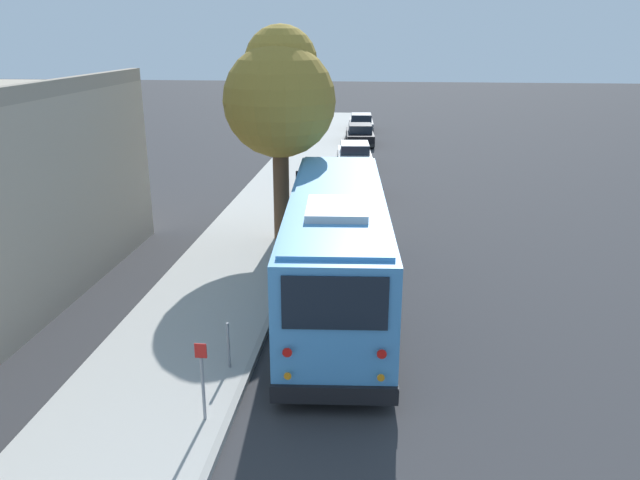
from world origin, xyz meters
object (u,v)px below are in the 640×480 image
street_tree (280,94)px  sign_post_far (228,345)px  sign_post_near (203,381)px  parked_sedan_white (355,156)px  shuttle_bus (337,243)px  parked_sedan_maroon (347,183)px  parked_sedan_gray (361,123)px  parked_sedan_black (360,135)px

street_tree → sign_post_far: (-8.96, -0.28, -4.37)m
sign_post_near → parked_sedan_white: bearing=-3.8°
parked_sedan_white → sign_post_far: 22.01m
shuttle_bus → parked_sedan_maroon: shuttle_bus is taller
parked_sedan_gray → parked_sedan_black: bearing=178.1°
street_tree → sign_post_far: bearing=-178.2°
parked_sedan_maroon → sign_post_near: bearing=170.2°
parked_sedan_maroon → parked_sedan_black: bearing=-4.8°
parked_sedan_maroon → street_tree: street_tree is taller
parked_sedan_maroon → parked_sedan_white: bearing=-5.0°
parked_sedan_black → parked_sedan_gray: bearing=-3.2°
shuttle_bus → sign_post_near: size_ratio=6.79×
parked_sedan_maroon → parked_sedan_black: (13.68, -0.03, 0.01)m
parked_sedan_maroon → parked_sedan_gray: parked_sedan_maroon is taller
sign_post_near → parked_sedan_black: bearing=-2.9°
parked_sedan_maroon → parked_sedan_gray: bearing=-4.3°
shuttle_bus → parked_sedan_gray: bearing=-2.8°
parked_sedan_white → parked_sedan_black: bearing=-4.6°
parked_sedan_maroon → parked_sedan_white: (6.38, -0.03, 0.01)m
parked_sedan_black → sign_post_near: 31.19m
street_tree → parked_sedan_gray: bearing=-3.7°
parked_sedan_maroon → street_tree: 8.18m
sign_post_far → sign_post_near: bearing=180.0°
parked_sedan_black → sign_post_far: (-29.26, 1.58, 0.06)m
parked_sedan_black → parked_sedan_gray: (5.93, 0.15, -0.03)m
street_tree → sign_post_near: size_ratio=4.57×
sign_post_far → parked_sedan_gray: bearing=-2.3°
parked_sedan_gray → sign_post_near: bearing=174.4°
parked_sedan_black → sign_post_far: parked_sedan_black is taller
shuttle_bus → parked_sedan_maroon: 11.89m
shuttle_bus → parked_sedan_white: (18.21, 0.41, -1.13)m
parked_sedan_maroon → parked_sedan_gray: (19.61, 0.13, -0.02)m
shuttle_bus → sign_post_near: shuttle_bus is taller
street_tree → sign_post_far: 9.97m
parked_sedan_maroon → parked_sedan_gray: 19.61m
sign_post_near → sign_post_far: (1.89, 0.00, -0.28)m
shuttle_bus → street_tree: bearing=19.8°
parked_sedan_black → street_tree: 20.86m
street_tree → sign_post_near: 11.60m
parked_sedan_gray → sign_post_far: (-35.19, 1.43, 0.09)m
parked_sedan_white → parked_sedan_gray: (13.23, 0.16, -0.04)m
parked_sedan_maroon → sign_post_near: (-17.46, 1.55, 0.34)m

